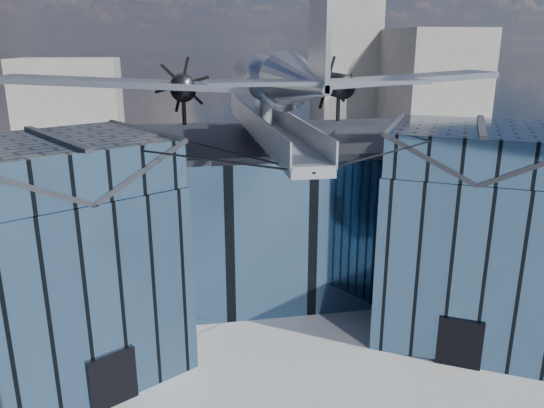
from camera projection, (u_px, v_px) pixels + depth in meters
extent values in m
plane|color=gray|center=(278.00, 336.00, 29.97)|extent=(120.00, 120.00, 0.00)
cube|color=#406283|center=(254.00, 209.00, 37.08)|extent=(28.00, 14.00, 9.50)
cube|color=#2A2C32|center=(254.00, 139.00, 35.65)|extent=(28.00, 14.00, 0.40)
cube|color=#406283|center=(72.00, 280.00, 25.87)|extent=(11.79, 11.43, 9.50)
cube|color=#406283|center=(58.00, 163.00, 24.18)|extent=(11.56, 11.20, 2.20)
cube|color=#2A2C32|center=(5.00, 170.00, 22.79)|extent=(7.98, 9.23, 2.40)
cube|color=#2A2C32|center=(105.00, 157.00, 25.57)|extent=(7.98, 9.23, 2.40)
cube|color=#2A2C32|center=(55.00, 138.00, 23.85)|extent=(4.30, 7.10, 0.18)
cube|color=black|center=(113.00, 379.00, 23.90)|extent=(2.03, 1.32, 2.60)
cube|color=black|center=(155.00, 257.00, 28.65)|extent=(0.34, 0.34, 9.50)
cube|color=#406283|center=(467.00, 252.00, 29.44)|extent=(11.79, 11.43, 9.50)
cube|color=#406283|center=(479.00, 148.00, 27.76)|extent=(11.56, 11.20, 2.20)
cube|color=#2A2C32|center=(434.00, 145.00, 28.48)|extent=(7.98, 9.23, 2.40)
cube|color=#2A2C32|center=(526.00, 151.00, 27.03)|extent=(7.98, 9.23, 2.40)
cube|color=#2A2C32|center=(482.00, 126.00, 27.42)|extent=(4.30, 7.10, 0.18)
cube|color=black|center=(460.00, 343.00, 26.79)|extent=(2.03, 1.32, 2.60)
cube|color=black|center=(386.00, 242.00, 30.90)|extent=(0.34, 0.34, 9.50)
cube|color=#969AA3|center=(267.00, 131.00, 30.06)|extent=(1.80, 21.00, 0.50)
cube|color=#969AA3|center=(251.00, 120.00, 29.72)|extent=(0.08, 21.00, 1.10)
cube|color=#969AA3|center=(283.00, 119.00, 30.03)|extent=(0.08, 21.00, 1.10)
cylinder|color=#969AA3|center=(246.00, 120.00, 39.21)|extent=(0.44, 0.44, 1.35)
cylinder|color=#969AA3|center=(258.00, 133.00, 33.56)|extent=(0.44, 0.44, 1.35)
cylinder|color=#969AA3|center=(269.00, 144.00, 29.79)|extent=(0.44, 0.44, 1.35)
cylinder|color=#969AA3|center=(266.00, 113.00, 30.26)|extent=(0.70, 0.70, 1.40)
cylinder|color=black|center=(174.00, 155.00, 22.02)|extent=(10.55, 6.08, 0.69)
cylinder|color=black|center=(410.00, 146.00, 23.80)|extent=(10.55, 6.08, 0.69)
cylinder|color=black|center=(218.00, 149.00, 27.83)|extent=(6.09, 17.04, 1.19)
cylinder|color=black|center=(328.00, 145.00, 28.85)|extent=(6.09, 17.04, 1.19)
cylinder|color=#A9AEB6|center=(266.00, 78.00, 29.70)|extent=(2.50, 11.00, 2.50)
sphere|color=#A9AEB6|center=(252.00, 73.00, 34.88)|extent=(2.50, 2.50, 2.50)
cube|color=black|center=(254.00, 63.00, 33.74)|extent=(1.60, 1.40, 0.50)
cone|color=#A9AEB6|center=(303.00, 84.00, 21.13)|extent=(2.50, 7.00, 2.50)
cube|color=#A9AEB6|center=(319.00, 41.00, 18.50)|extent=(0.18, 2.40, 3.40)
cube|color=#A9AEB6|center=(318.00, 82.00, 19.00)|extent=(8.00, 1.80, 0.14)
cube|color=#A9AEB6|center=(139.00, 84.00, 29.54)|extent=(14.00, 3.20, 1.08)
cylinder|color=black|center=(183.00, 87.00, 30.58)|extent=(1.44, 3.20, 1.44)
cone|color=black|center=(182.00, 85.00, 32.28)|extent=(0.70, 0.70, 0.70)
cube|color=black|center=(182.00, 85.00, 32.42)|extent=(1.05, 0.06, 3.33)
cube|color=black|center=(182.00, 85.00, 32.42)|extent=(2.53, 0.06, 2.53)
cube|color=black|center=(182.00, 85.00, 32.42)|extent=(3.33, 0.06, 1.05)
cylinder|color=black|center=(184.00, 109.00, 30.37)|extent=(0.24, 0.24, 1.75)
cube|color=#A9AEB6|center=(377.00, 81.00, 31.92)|extent=(14.00, 3.20, 1.08)
cylinder|color=black|center=(336.00, 85.00, 32.15)|extent=(1.44, 3.20, 1.44)
cone|color=black|center=(328.00, 83.00, 33.85)|extent=(0.70, 0.70, 0.70)
cube|color=black|center=(327.00, 83.00, 33.99)|extent=(1.05, 0.06, 3.33)
cube|color=black|center=(327.00, 83.00, 33.99)|extent=(2.53, 0.06, 2.53)
cube|color=black|center=(327.00, 83.00, 33.99)|extent=(3.33, 0.06, 1.05)
cylinder|color=black|center=(338.00, 106.00, 31.94)|extent=(0.24, 0.24, 1.75)
cube|color=gray|center=(430.00, 93.00, 78.05)|extent=(12.00, 14.00, 18.00)
cube|color=gray|center=(70.00, 108.00, 76.37)|extent=(14.00, 10.00, 14.00)
cube|color=gray|center=(345.00, 63.00, 84.62)|extent=(9.00, 9.00, 26.00)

